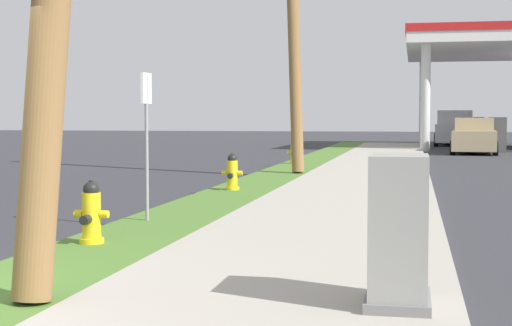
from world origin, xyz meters
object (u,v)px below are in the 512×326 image
object	(u,v)px
fire_hydrant_third	(294,153)
utility_cabinet	(399,236)
street_sign_post	(146,115)
car_tan_by_near_pump	(474,137)
car_red_by_far_pump	(462,131)
truck_silver_at_forecourt	(456,129)
fire_hydrant_second	(232,174)
fire_hydrant_nearest	(91,216)

from	to	relation	value
fire_hydrant_third	utility_cabinet	distance (m)	18.57
street_sign_post	car_tan_by_near_pump	size ratio (longest dim) A/B	0.46
street_sign_post	utility_cabinet	bearing A→B (deg)	-50.17
car_red_by_far_pump	truck_silver_at_forecourt	distance (m)	4.10
fire_hydrant_third	street_sign_post	size ratio (longest dim) A/B	0.35
car_tan_by_near_pump	truck_silver_at_forecourt	size ratio (longest dim) A/B	0.83
utility_cabinet	fire_hydrant_second	bearing A→B (deg)	111.05
truck_silver_at_forecourt	car_tan_by_near_pump	bearing A→B (deg)	-88.41
fire_hydrant_second	truck_silver_at_forecourt	xyz separation A→B (m)	(5.95, 29.70, 0.47)
fire_hydrant_nearest	truck_silver_at_forecourt	size ratio (longest dim) A/B	0.13
fire_hydrant_third	street_sign_post	bearing A→B (deg)	-90.03
truck_silver_at_forecourt	fire_hydrant_nearest	bearing A→B (deg)	-99.38
utility_cabinet	car_tan_by_near_pump	bearing A→B (deg)	84.66
fire_hydrant_third	truck_silver_at_forecourt	xyz separation A→B (m)	(6.07, 20.65, 0.47)
car_red_by_far_pump	fire_hydrant_third	bearing A→B (deg)	-105.12
street_sign_post	truck_silver_at_forecourt	size ratio (longest dim) A/B	0.38
fire_hydrant_second	street_sign_post	bearing A→B (deg)	-91.52
car_red_by_far_pump	street_sign_post	bearing A→B (deg)	-99.84
fire_hydrant_nearest	street_sign_post	distance (m)	2.37
utility_cabinet	car_red_by_far_pump	world-z (taller)	car_red_by_far_pump
car_red_by_far_pump	truck_silver_at_forecourt	size ratio (longest dim) A/B	0.83
fire_hydrant_second	car_red_by_far_pump	distance (m)	34.39
car_tan_by_near_pump	utility_cabinet	bearing A→B (deg)	-95.34
fire_hydrant_second	fire_hydrant_third	size ratio (longest dim) A/B	1.00
car_red_by_far_pump	fire_hydrant_nearest	bearing A→B (deg)	-99.29
fire_hydrant_second	car_tan_by_near_pump	distance (m)	20.72
fire_hydrant_nearest	street_sign_post	bearing A→B (deg)	91.12
utility_cabinet	fire_hydrant_nearest	bearing A→B (deg)	147.24
fire_hydrant_third	car_tan_by_near_pump	world-z (taller)	car_tan_by_near_pump
utility_cabinet	street_sign_post	bearing A→B (deg)	129.83
fire_hydrant_third	car_red_by_far_pump	xyz separation A→B (m)	(6.67, 24.70, 0.28)
utility_cabinet	car_red_by_far_pump	xyz separation A→B (m)	(3.03, 42.91, 0.05)
fire_hydrant_third	utility_cabinet	bearing A→B (deg)	-78.69
fire_hydrant_nearest	street_sign_post	world-z (taller)	street_sign_post
fire_hydrant_second	truck_silver_at_forecourt	size ratio (longest dim) A/B	0.13
fire_hydrant_nearest	fire_hydrant_second	bearing A→B (deg)	89.27
fire_hydrant_nearest	fire_hydrant_third	distance (m)	15.88
street_sign_post	car_tan_by_near_pump	distance (m)	25.36
street_sign_post	truck_silver_at_forecourt	distance (m)	35.02
fire_hydrant_third	street_sign_post	distance (m)	13.88
fire_hydrant_second	fire_hydrant_third	distance (m)	9.06
fire_hydrant_third	car_red_by_far_pump	distance (m)	25.59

